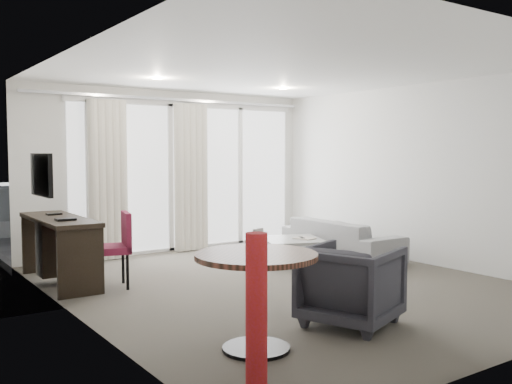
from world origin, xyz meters
TOP-DOWN VIEW (x-y plane):
  - floor at (0.00, 0.00)m, footprint 5.00×6.00m
  - ceiling at (0.00, 0.00)m, footprint 5.00×6.00m
  - wall_left at (-2.50, 0.00)m, footprint 0.00×6.00m
  - wall_right at (2.50, 0.00)m, footprint 0.00×6.00m
  - window_panel at (0.30, 2.98)m, footprint 4.00×0.02m
  - window_frame at (0.30, 2.97)m, footprint 4.10×0.06m
  - curtain_left at (-1.15, 2.82)m, footprint 0.60×0.20m
  - curtain_right at (0.25, 2.82)m, footprint 0.60×0.20m
  - curtain_track at (0.00, 2.82)m, footprint 4.80×0.04m
  - downlight_a at (-0.90, 1.60)m, footprint 0.12×0.12m
  - downlight_b at (1.20, 1.60)m, footprint 0.12×0.12m
  - desk at (-2.21, 1.65)m, footprint 0.54×1.73m
  - tv at (-2.46, 1.45)m, footprint 0.05×0.80m
  - desk_chair at (-1.79, 1.08)m, footprint 0.59×0.57m
  - round_table at (-1.58, -1.69)m, footprint 1.11×1.11m
  - menu_card at (-1.58, -1.70)m, footprint 0.11×0.05m
  - red_lamp at (-2.17, -2.53)m, footprint 0.26×0.26m
  - tub_armchair at (-0.46, -1.62)m, footprint 1.06×1.04m
  - coffee_table at (0.89, 0.97)m, footprint 1.06×1.06m
  - remote at (1.01, 0.89)m, footprint 0.11×0.17m
  - magazine at (1.03, 0.86)m, footprint 0.30×0.34m
  - sofa at (1.84, 0.95)m, footprint 0.78×2.00m
  - terrace_slab at (0.30, 4.50)m, footprint 5.60×3.00m
  - rattan_chair_a at (0.74, 4.28)m, footprint 0.66×0.66m
  - rattan_chair_b at (1.86, 4.47)m, footprint 0.70×0.70m
  - rattan_table at (1.02, 3.51)m, footprint 0.65×0.65m
  - balustrade at (0.30, 5.95)m, footprint 5.50×0.06m

SIDE VIEW (x-z plane):
  - terrace_slab at x=0.30m, z-range -0.12..0.00m
  - floor at x=0.00m, z-range 0.00..0.00m
  - coffee_table at x=0.89m, z-range 0.00..0.37m
  - rattan_table at x=1.02m, z-range 0.00..0.50m
  - sofa at x=1.84m, z-range 0.00..0.59m
  - remote at x=1.01m, z-range 0.35..0.37m
  - magazine at x=1.03m, z-range 0.35..0.37m
  - rattan_chair_a at x=0.74m, z-range 0.00..0.74m
  - tub_armchair at x=-0.46m, z-range 0.00..0.75m
  - round_table at x=-1.58m, z-range 0.00..0.80m
  - desk at x=-2.21m, z-range 0.00..0.81m
  - rattan_chair_b at x=1.86m, z-range 0.00..0.85m
  - desk_chair at x=-1.79m, z-range 0.00..0.90m
  - balustrade at x=0.30m, z-range -0.02..1.02m
  - red_lamp at x=-2.17m, z-range 0.00..1.11m
  - menu_card at x=-1.58m, z-range 0.62..0.82m
  - window_panel at x=0.30m, z-range 0.01..2.39m
  - curtain_left at x=-1.15m, z-range 0.01..2.39m
  - curtain_right at x=0.25m, z-range 0.01..2.39m
  - window_frame at x=0.30m, z-range -0.02..2.42m
  - wall_left at x=-2.50m, z-range 0.00..2.60m
  - wall_right at x=2.50m, z-range 0.00..2.60m
  - tv at x=-2.46m, z-range 1.10..1.60m
  - curtain_track at x=0.00m, z-range 2.43..2.47m
  - downlight_a at x=-0.90m, z-range 2.58..2.60m
  - downlight_b at x=1.20m, z-range 2.58..2.60m
  - ceiling at x=0.00m, z-range 2.60..2.60m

